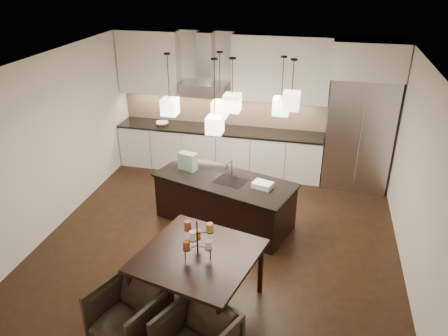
% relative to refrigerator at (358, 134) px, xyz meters
% --- Properties ---
extents(floor, '(5.50, 5.50, 0.02)m').
position_rel_refrigerator_xyz_m(floor, '(-2.10, -2.38, -1.08)').
color(floor, black).
rests_on(floor, ground).
extents(ceiling, '(5.50, 5.50, 0.02)m').
position_rel_refrigerator_xyz_m(ceiling, '(-2.10, -2.38, 1.73)').
color(ceiling, white).
rests_on(ceiling, wall_back).
extents(wall_back, '(5.50, 0.02, 2.80)m').
position_rel_refrigerator_xyz_m(wall_back, '(-2.10, 0.38, 0.32)').
color(wall_back, silver).
rests_on(wall_back, ground).
extents(wall_front, '(5.50, 0.02, 2.80)m').
position_rel_refrigerator_xyz_m(wall_front, '(-2.10, -5.14, 0.32)').
color(wall_front, silver).
rests_on(wall_front, ground).
extents(wall_left, '(0.02, 5.50, 2.80)m').
position_rel_refrigerator_xyz_m(wall_left, '(-4.86, -2.38, 0.32)').
color(wall_left, silver).
rests_on(wall_left, ground).
extents(wall_right, '(0.02, 5.50, 2.80)m').
position_rel_refrigerator_xyz_m(wall_right, '(0.66, -2.38, 0.32)').
color(wall_right, silver).
rests_on(wall_right, ground).
extents(refrigerator, '(1.20, 0.72, 2.15)m').
position_rel_refrigerator_xyz_m(refrigerator, '(0.00, 0.00, 0.00)').
color(refrigerator, '#B7B7BA').
rests_on(refrigerator, floor).
extents(fridge_panel, '(1.26, 0.72, 0.65)m').
position_rel_refrigerator_xyz_m(fridge_panel, '(0.00, 0.00, 1.40)').
color(fridge_panel, silver).
rests_on(fridge_panel, refrigerator).
extents(lower_cabinets, '(4.21, 0.62, 0.88)m').
position_rel_refrigerator_xyz_m(lower_cabinets, '(-2.73, 0.05, -0.64)').
color(lower_cabinets, silver).
rests_on(lower_cabinets, floor).
extents(countertop, '(4.21, 0.66, 0.04)m').
position_rel_refrigerator_xyz_m(countertop, '(-2.73, 0.05, -0.17)').
color(countertop, black).
rests_on(countertop, lower_cabinets).
extents(backsplash, '(4.21, 0.02, 0.63)m').
position_rel_refrigerator_xyz_m(backsplash, '(-2.73, 0.35, 0.16)').
color(backsplash, beige).
rests_on(backsplash, countertop).
extents(upper_cab_left, '(1.25, 0.35, 1.25)m').
position_rel_refrigerator_xyz_m(upper_cab_left, '(-4.20, 0.19, 1.10)').
color(upper_cab_left, silver).
rests_on(upper_cab_left, wall_back).
extents(upper_cab_right, '(1.85, 0.35, 1.25)m').
position_rel_refrigerator_xyz_m(upper_cab_right, '(-1.55, 0.19, 1.10)').
color(upper_cab_right, silver).
rests_on(upper_cab_right, wall_back).
extents(hood_canopy, '(0.90, 0.52, 0.24)m').
position_rel_refrigerator_xyz_m(hood_canopy, '(-3.03, 0.10, 0.65)').
color(hood_canopy, '#B7B7BA').
rests_on(hood_canopy, wall_back).
extents(hood_chimney, '(0.30, 0.28, 0.96)m').
position_rel_refrigerator_xyz_m(hood_chimney, '(-3.03, 0.21, 1.24)').
color(hood_chimney, '#B7B7BA').
rests_on(hood_chimney, hood_canopy).
extents(fruit_bowl, '(0.34, 0.34, 0.06)m').
position_rel_refrigerator_xyz_m(fruit_bowl, '(-3.93, 0.00, -0.12)').
color(fruit_bowl, silver).
rests_on(fruit_bowl, countertop).
extents(island_body, '(2.39, 1.52, 0.78)m').
position_rel_refrigerator_xyz_m(island_body, '(-2.15, -1.91, -0.68)').
color(island_body, black).
rests_on(island_body, floor).
extents(island_top, '(2.47, 1.61, 0.04)m').
position_rel_refrigerator_xyz_m(island_top, '(-2.15, -1.91, -0.28)').
color(island_top, black).
rests_on(island_top, island_body).
extents(faucet, '(0.15, 0.23, 0.34)m').
position_rel_refrigerator_xyz_m(faucet, '(-2.04, -1.85, -0.09)').
color(faucet, silver).
rests_on(faucet, island_top).
extents(tote_bag, '(0.34, 0.24, 0.30)m').
position_rel_refrigerator_xyz_m(tote_bag, '(-2.84, -1.70, -0.11)').
color(tote_bag, '#19502F').
rests_on(tote_bag, island_top).
extents(food_container, '(0.35, 0.29, 0.09)m').
position_rel_refrigerator_xyz_m(food_container, '(-1.51, -2.06, -0.21)').
color(food_container, silver).
rests_on(food_container, island_top).
extents(dining_table, '(1.64, 1.64, 0.81)m').
position_rel_refrigerator_xyz_m(dining_table, '(-2.02, -3.93, -0.67)').
color(dining_table, black).
rests_on(dining_table, floor).
extents(candelabra, '(0.47, 0.47, 0.48)m').
position_rel_refrigerator_xyz_m(candelabra, '(-2.02, -3.93, -0.02)').
color(candelabra, black).
rests_on(candelabra, dining_table).
extents(candle_a, '(0.10, 0.10, 0.11)m').
position_rel_refrigerator_xyz_m(candle_a, '(-1.87, -3.96, -0.07)').
color(candle_a, beige).
rests_on(candle_a, candelabra).
extents(candle_b, '(0.10, 0.10, 0.11)m').
position_rel_refrigerator_xyz_m(candle_b, '(-2.07, -3.78, -0.07)').
color(candle_b, '#BC7629').
rests_on(candle_b, candelabra).
extents(candle_c, '(0.10, 0.10, 0.11)m').
position_rel_refrigerator_xyz_m(candle_c, '(-2.13, -4.04, -0.07)').
color(candle_c, brown).
rests_on(candle_c, candelabra).
extents(candle_d, '(0.10, 0.10, 0.11)m').
position_rel_refrigerator_xyz_m(candle_d, '(-1.88, -3.86, 0.10)').
color(candle_d, '#BC7629').
rests_on(candle_d, candelabra).
extents(candle_e, '(0.10, 0.10, 0.11)m').
position_rel_refrigerator_xyz_m(candle_e, '(-2.15, -3.87, 0.10)').
color(candle_e, brown).
rests_on(candle_e, candelabra).
extents(candle_f, '(0.10, 0.10, 0.11)m').
position_rel_refrigerator_xyz_m(candle_f, '(-2.03, -4.07, 0.10)').
color(candle_f, beige).
rests_on(candle_f, candelabra).
extents(armchair_left, '(0.98, 0.99, 0.70)m').
position_rel_refrigerator_xyz_m(armchair_left, '(-2.67, -4.61, -0.72)').
color(armchair_left, black).
rests_on(armchair_left, floor).
extents(pendant_a, '(0.24, 0.24, 0.26)m').
position_rel_refrigerator_xyz_m(pendant_a, '(-3.04, -1.88, 0.90)').
color(pendant_a, beige).
rests_on(pendant_a, ceiling).
extents(pendant_b, '(0.24, 0.24, 0.26)m').
position_rel_refrigerator_xyz_m(pendant_b, '(-2.30, -1.59, 0.82)').
color(pendant_b, beige).
rests_on(pendant_b, ceiling).
extents(pendant_c, '(0.24, 0.24, 0.26)m').
position_rel_refrigerator_xyz_m(pendant_c, '(-2.02, -1.98, 1.06)').
color(pendant_c, beige).
rests_on(pendant_c, ceiling).
extents(pendant_d, '(0.24, 0.24, 0.26)m').
position_rel_refrigerator_xyz_m(pendant_d, '(-1.33, -1.71, 0.97)').
color(pendant_d, beige).
rests_on(pendant_d, ceiling).
extents(pendant_e, '(0.24, 0.24, 0.26)m').
position_rel_refrigerator_xyz_m(pendant_e, '(-1.16, -1.87, 1.12)').
color(pendant_e, beige).
rests_on(pendant_e, ceiling).
extents(pendant_f, '(0.24, 0.24, 0.26)m').
position_rel_refrigerator_xyz_m(pendant_f, '(-2.27, -2.08, 0.73)').
color(pendant_f, beige).
rests_on(pendant_f, ceiling).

